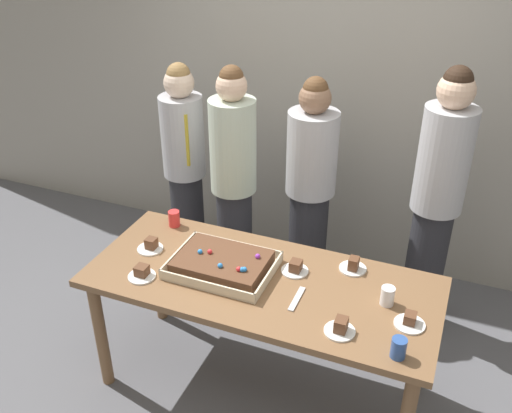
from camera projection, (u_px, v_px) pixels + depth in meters
name	position (u px, v px, depth m)	size (l,w,h in m)	color
ground_plane	(261.00, 384.00, 3.44)	(12.00, 12.00, 0.00)	#5B5B60
interior_back_panel	(346.00, 69.00, 3.98)	(8.00, 0.12, 3.00)	#9E998E
party_table	(261.00, 294.00, 3.09)	(1.89, 0.80, 0.79)	brown
sheet_cake	(222.00, 264.00, 3.10)	(0.55, 0.42, 0.11)	beige
plated_slice_near_left	(142.00, 273.00, 3.06)	(0.15, 0.15, 0.07)	white
plated_slice_near_right	(353.00, 266.00, 3.11)	(0.15, 0.15, 0.08)	white
plated_slice_far_left	(340.00, 328.00, 2.68)	(0.15, 0.15, 0.08)	white
plated_slice_far_right	(410.00, 321.00, 2.73)	(0.15, 0.15, 0.06)	white
plated_slice_center_front	(295.00, 268.00, 3.09)	(0.15, 0.15, 0.07)	white
plated_slice_center_back	(151.00, 246.00, 3.28)	(0.15, 0.15, 0.07)	white
drink_cup_nearest	(174.00, 219.00, 3.50)	(0.07, 0.07, 0.10)	red
drink_cup_middle	(387.00, 296.00, 2.84)	(0.07, 0.07, 0.10)	white
drink_cup_far_end	(399.00, 348.00, 2.53)	(0.07, 0.07, 0.10)	#2D5199
cake_server_utensil	(297.00, 299.00, 2.90)	(0.03, 0.20, 0.01)	silver
person_serving_front	(234.00, 185.00, 3.76)	(0.30, 0.30, 1.70)	#28282D
person_green_shirt_behind	(310.00, 190.00, 3.82)	(0.33, 0.33, 1.62)	#28282D
person_striped_tie_right	(436.00, 201.00, 3.48)	(0.31, 0.31, 1.78)	#28282D
person_far_right_suit	(185.00, 168.00, 4.09)	(0.30, 0.30, 1.62)	#28282D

